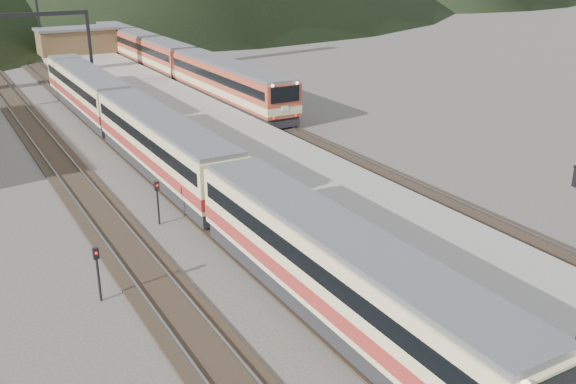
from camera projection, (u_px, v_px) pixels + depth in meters
track_main at (124, 141)px, 45.84m from camera, size 2.60×200.00×0.23m
track_far at (51, 151)px, 43.51m from camera, size 2.60×200.00×0.23m
track_second at (266, 121)px, 51.20m from camera, size 2.60×200.00×0.23m
platform at (207, 132)px, 46.68m from camera, size 8.00×100.00×1.00m
gantry_near at (34, 41)px, 54.73m from camera, size 9.55×0.25×8.00m
station_shed at (77, 40)px, 78.39m from camera, size 9.40×4.40×3.10m
main_train at (163, 147)px, 38.15m from camera, size 2.69×55.27×3.28m
second_train at (153, 52)px, 72.52m from camera, size 2.95×60.59×3.61m
short_signal_b at (157, 197)px, 31.62m from camera, size 0.23×0.18×2.27m
short_signal_c at (97, 267)px, 24.63m from camera, size 0.23×0.18×2.27m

